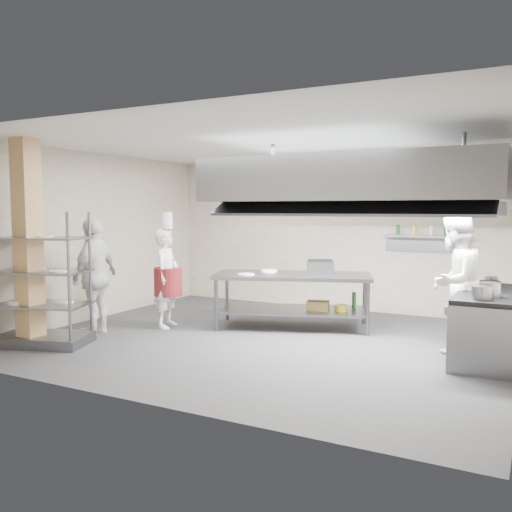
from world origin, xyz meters
The scene contains 22 objects.
floor centered at (0.00, 0.00, 0.00)m, with size 7.00×7.00×0.00m, color #2C2C2E.
ceiling centered at (0.00, 0.00, 3.00)m, with size 7.00×7.00×0.00m, color silver.
wall_back centered at (0.00, 3.00, 1.50)m, with size 7.00×7.00×0.00m, color #A29480.
wall_left centered at (-3.50, 0.00, 1.50)m, with size 6.00×6.00×0.00m, color #A29480.
column centered at (-2.90, -1.90, 1.50)m, with size 0.30×0.30×3.00m, color tan.
exhaust_hood centered at (1.30, 0.40, 2.40)m, with size 4.00×2.50×0.60m, color slate.
hood_strip_a centered at (0.40, 0.40, 2.08)m, with size 1.60×0.12×0.04m, color white.
hood_strip_b centered at (2.20, 0.40, 2.08)m, with size 1.60×0.12×0.04m, color white.
wall_shelf centered at (1.80, 2.84, 1.50)m, with size 1.50×0.28×0.04m, color slate.
island centered at (-0.01, 1.00, 0.46)m, with size 2.59×1.08×0.91m, color slate, non-canonical shape.
island_worktop centered at (-0.01, 1.00, 0.88)m, with size 2.59×1.08×0.06m, color slate.
island_undershelf centered at (-0.01, 1.00, 0.30)m, with size 2.38×0.97×0.04m, color slate.
pass_rack centered at (-2.80, -1.77, 0.98)m, with size 1.30×0.76×1.95m, color slate, non-canonical shape.
cooking_range centered at (3.08, 0.50, 0.42)m, with size 0.80×2.00×0.84m, color slate.
range_top centered at (3.08, 0.50, 0.87)m, with size 0.78×1.96×0.06m, color black.
chef_head centered at (-1.90, 0.04, 0.84)m, with size 0.61×0.40×1.68m, color silver.
chef_line centered at (2.60, 0.66, 0.97)m, with size 0.94×0.74×1.94m, color white.
chef_plating centered at (-2.60, -0.90, 0.93)m, with size 1.09×0.45×1.86m, color white.
griddle centered at (0.41, 1.17, 1.02)m, with size 0.45×0.35×0.22m, color slate.
wicker_basket centered at (0.42, 1.06, 0.40)m, with size 0.36×0.24×0.16m, color olive.
stockpot centered at (3.10, 0.05, 0.99)m, with size 0.25×0.25×0.18m, color gray.
plate_stack centered at (-2.80, -1.77, 0.62)m, with size 0.28×0.28×0.05m, color silver.
Camera 1 is at (3.62, -7.27, 2.00)m, focal length 38.00 mm.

